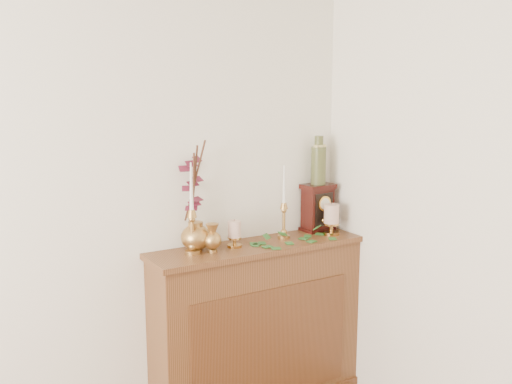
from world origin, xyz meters
TOP-DOWN VIEW (x-y plane):
  - room_walls at (0.00, 0.00)m, footprint 4.08×4.58m
  - console_shelf at (1.40, 2.10)m, footprint 1.24×0.34m
  - candlestick_left at (1.01, 2.11)m, footprint 0.08×0.08m
  - candlestick_center at (1.59, 2.13)m, footprint 0.07×0.07m
  - bud_vase at (1.12, 2.08)m, footprint 0.09×0.09m
  - ginger_jar at (1.06, 2.19)m, footprint 0.24×0.26m
  - pillar_candle_left at (1.26, 2.11)m, footprint 0.08×0.08m
  - pillar_candle_right at (1.87, 2.06)m, footprint 0.10×0.10m
  - ivy_garland at (1.58, 2.05)m, footprint 0.42×0.21m
  - mantel_clock at (1.86, 2.18)m, footprint 0.19×0.14m
  - ceramic_vase at (1.86, 2.18)m, footprint 0.09×0.09m

SIDE VIEW (x-z plane):
  - console_shelf at x=1.40m, z-range -0.03..0.90m
  - ivy_garland at x=1.58m, z-range 0.90..0.99m
  - bud_vase at x=1.12m, z-range 0.93..1.08m
  - pillar_candle_left at x=1.26m, z-range 0.93..1.09m
  - pillar_candle_right at x=1.87m, z-range 0.93..1.12m
  - candlestick_center at x=1.59m, z-range 0.86..1.27m
  - mantel_clock at x=1.86m, z-range 0.93..1.21m
  - candlestick_left at x=1.01m, z-range 0.85..1.32m
  - ginger_jar at x=1.06m, z-range 0.90..1.48m
  - ceramic_vase at x=1.86m, z-range 1.19..1.48m
  - room_walls at x=0.00m, z-range 0.36..3.00m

